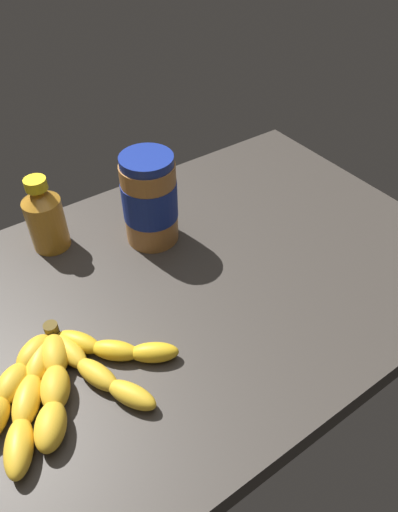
% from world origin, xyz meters
% --- Properties ---
extents(ground_plane, '(0.95, 0.60, 0.05)m').
position_xyz_m(ground_plane, '(0.00, 0.00, -0.02)').
color(ground_plane, '#38332D').
extents(banana_bunch, '(0.28, 0.20, 0.04)m').
position_xyz_m(banana_bunch, '(0.24, 0.07, 0.02)').
color(banana_bunch, gold).
rests_on(banana_bunch, ground_plane).
extents(peanut_butter_jar, '(0.09, 0.09, 0.16)m').
position_xyz_m(peanut_butter_jar, '(-0.02, -0.13, 0.08)').
color(peanut_butter_jar, '#B27238').
rests_on(peanut_butter_jar, ground_plane).
extents(honey_bottle, '(0.06, 0.06, 0.14)m').
position_xyz_m(honey_bottle, '(0.14, -0.21, 0.06)').
color(honey_bottle, '#C78527').
rests_on(honey_bottle, ground_plane).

